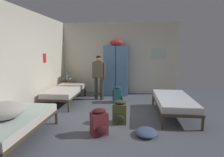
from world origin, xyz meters
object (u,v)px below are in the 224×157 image
lotion_bottle (70,78)px  shelf_unit (69,85)px  person_traveler (99,73)px  backpack_teal (118,95)px  water_bottle (67,77)px  bedding_heap (4,110)px  bed_left_rear (65,91)px  backpack_olive (120,112)px  bed_left_front (14,123)px  clothes_pile_denim (146,132)px  locker_bank (116,69)px  backpack_maroon (99,123)px  bed_right (174,101)px

lotion_bottle → shelf_unit: bearing=150.3°
person_traveler → backpack_teal: (0.68, -0.31, -0.65)m
water_bottle → bedding_heap: bearing=-86.8°
shelf_unit → bed_left_rear: 1.18m
person_traveler → shelf_unit: bearing=152.8°
bed_left_rear → backpack_olive: (1.88, -1.56, -0.12)m
lotion_bottle → water_bottle: bearing=158.2°
person_traveler → bedding_heap: bearing=-109.2°
bed_left_front → person_traveler: (1.02, 3.18, 0.53)m
bed_left_front → backpack_teal: 3.34m
bedding_heap → clothes_pile_denim: bedding_heap is taller
locker_bank → clothes_pile_denim: locker_bank is taller
shelf_unit → bed_left_front: bearing=-86.3°
locker_bank → bedding_heap: bearing=-112.4°
backpack_maroon → locker_bank: bearing=89.2°
bedding_heap → backpack_maroon: bedding_heap is taller
bed_left_rear → bed_right: same height
bed_right → lotion_bottle: 3.97m
person_traveler → water_bottle: 1.53m
bedding_heap → bed_right: bearing=29.4°
shelf_unit → bedding_heap: size_ratio=0.84×
shelf_unit → bed_right: 4.04m
bed_left_front → backpack_olive: backpack_olive is taller
water_bottle → backpack_teal: (2.03, -0.99, -0.41)m
bedding_heap → water_bottle: 3.95m
bed_left_front → water_bottle: 3.88m
locker_bank → water_bottle: (-1.89, -0.11, -0.30)m
backpack_olive → shelf_unit: bearing=128.2°
bed_right → bedding_heap: (-3.36, -1.89, 0.26)m
person_traveler → water_bottle: size_ratio=6.92×
bed_left_rear → person_traveler: (1.02, 0.50, 0.53)m
locker_bank → shelf_unit: (-1.81, -0.13, -0.62)m
backpack_olive → bedding_heap: bearing=-148.6°
water_bottle → backpack_olive: 3.54m
water_bottle → person_traveler: bearing=-26.5°
bed_left_front → bed_right: bearing=29.1°
bedding_heap → water_bottle: size_ratio=3.14×
bed_left_rear → bedding_heap: bedding_heap is taller
person_traveler → backpack_maroon: (0.49, -2.72, -0.65)m
person_traveler → lotion_bottle: size_ratio=11.23×
person_traveler → bed_left_front: bearing=-107.8°
locker_bank → water_bottle: 1.91m
clothes_pile_denim → person_traveler: bearing=118.5°
person_traveler → water_bottle: (-1.35, 0.67, -0.24)m
water_bottle → backpack_teal: size_ratio=0.39×
bed_right → backpack_maroon: 2.20m
shelf_unit → bed_right: bearing=-30.1°
locker_bank → backpack_olive: bearing=-83.4°
locker_bank → shelf_unit: size_ratio=3.63×
bed_left_front → lotion_bottle: bearing=92.7°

